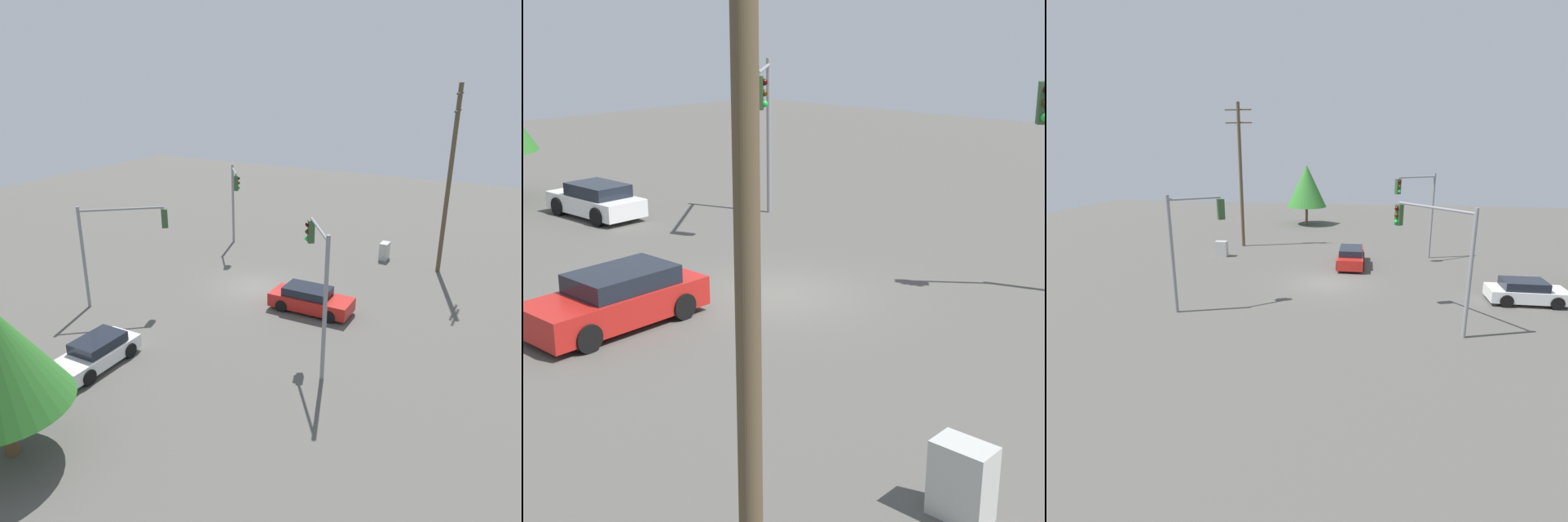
# 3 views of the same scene
# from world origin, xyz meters

# --- Properties ---
(ground_plane) EXTENTS (80.00, 80.00, 0.00)m
(ground_plane) POSITION_xyz_m (0.00, 0.00, 0.00)
(ground_plane) COLOR #54514C
(sedan_red) EXTENTS (1.93, 4.51, 1.38)m
(sedan_red) POSITION_xyz_m (-1.39, -4.33, 0.68)
(sedan_red) COLOR red
(sedan_red) RESTS_ON ground_plane
(sedan_white) EXTENTS (4.06, 1.87, 1.30)m
(sedan_white) POSITION_xyz_m (-11.10, 1.90, 0.64)
(sedan_white) COLOR silver
(sedan_white) RESTS_ON ground_plane
(traffic_signal_main) EXTENTS (3.09, 2.23, 6.48)m
(traffic_signal_main) POSITION_xyz_m (-6.21, -6.66, 4.41)
(traffic_signal_main) COLOR gray
(traffic_signal_main) RESTS_ON ground_plane
(traffic_signal_cross) EXTENTS (2.39, 1.89, 6.02)m
(traffic_signal_cross) POSITION_xyz_m (6.31, 5.14, 4.07)
(traffic_signal_cross) COLOR gray
(traffic_signal_cross) RESTS_ON ground_plane
(traffic_signal_aux) EXTENTS (3.17, 3.77, 5.79)m
(traffic_signal_aux) POSITION_xyz_m (-5.59, 5.36, 4.04)
(traffic_signal_aux) COLOR gray
(traffic_signal_aux) RESTS_ON ground_plane
(utility_pole_tall) EXTENTS (2.20, 0.28, 11.88)m
(utility_pole_tall) POSITION_xyz_m (8.18, -9.45, 6.25)
(utility_pole_tall) COLOR brown
(utility_pole_tall) RESTS_ON ground_plane
(electrical_cabinet) EXTENTS (0.91, 0.56, 1.22)m
(electrical_cabinet) POSITION_xyz_m (8.81, -5.64, 0.61)
(electrical_cabinet) COLOR #B2B2AD
(electrical_cabinet) RESTS_ON ground_plane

